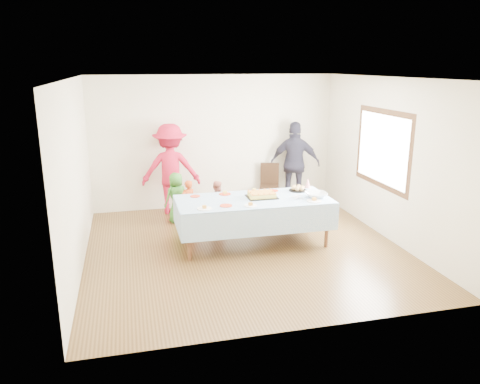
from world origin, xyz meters
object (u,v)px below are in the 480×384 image
(birthday_cake, at_px, (262,195))
(dining_chair, at_px, (269,182))
(party_table, at_px, (254,202))
(adult_left, at_px, (171,169))

(birthday_cake, height_order, dining_chair, dining_chair)
(dining_chair, bearing_deg, birthday_cake, -92.25)
(party_table, height_order, adult_left, adult_left)
(party_table, xyz_separation_m, adult_left, (-1.14, 2.04, 0.17))
(party_table, bearing_deg, dining_chair, 66.18)
(party_table, distance_m, adult_left, 2.34)
(birthday_cake, relative_size, adult_left, 0.27)
(party_table, relative_size, dining_chair, 2.79)
(birthday_cake, xyz_separation_m, adult_left, (-1.29, 1.99, 0.07))
(party_table, relative_size, adult_left, 1.40)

